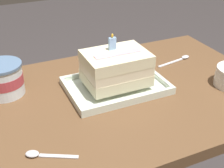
{
  "coord_description": "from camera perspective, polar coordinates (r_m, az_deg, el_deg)",
  "views": [
    {
      "loc": [
        -0.33,
        -0.76,
        1.29
      ],
      "look_at": [
        0.02,
        0.02,
        0.8
      ],
      "focal_mm": 50.75,
      "sensor_mm": 36.0,
      "label": 1
    }
  ],
  "objects": [
    {
      "name": "dining_table",
      "position": [
        1.05,
        -0.67,
        -8.42
      ],
      "size": [
        1.07,
        0.64,
        0.77
      ],
      "color": "brown",
      "rests_on": "ground_plane"
    },
    {
      "name": "serving_spoon_by_bowls",
      "position": [
        0.78,
        -13.1,
        -12.25
      ],
      "size": [
        0.12,
        0.07,
        0.01
      ],
      "color": "silver",
      "rests_on": "dining_table"
    },
    {
      "name": "foil_tray",
      "position": [
        1.01,
        0.69,
        -0.46
      ],
      "size": [
        0.31,
        0.22,
        0.02
      ],
      "color": "silver",
      "rests_on": "dining_table"
    },
    {
      "name": "serving_spoon_near_tray",
      "position": [
        1.23,
        12.28,
        4.46
      ],
      "size": [
        0.15,
        0.04,
        0.01
      ],
      "color": "silver",
      "rests_on": "dining_table"
    },
    {
      "name": "birthday_cake",
      "position": [
        0.98,
        0.71,
        2.95
      ],
      "size": [
        0.19,
        0.14,
        0.15
      ],
      "color": "beige",
      "rests_on": "foil_tray"
    },
    {
      "name": "ice_cream_tub",
      "position": [
        1.02,
        -19.02,
        0.86
      ],
      "size": [
        0.12,
        0.12,
        0.1
      ],
      "color": "white",
      "rests_on": "dining_table"
    }
  ]
}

